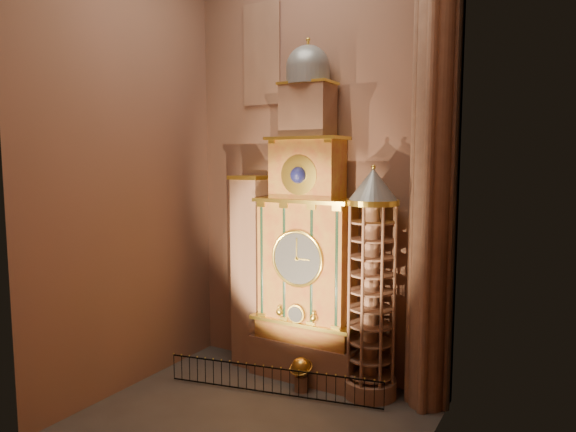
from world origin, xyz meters
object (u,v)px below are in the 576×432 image
Objects in this scene: astronomical_clock at (307,248)px; celestial_globe at (301,371)px; iron_railing at (272,381)px; portrait_tower at (250,271)px; stair_turret at (371,285)px.

astronomical_clock is 10.15× the size of celestial_globe.
astronomical_clock is 1.64× the size of iron_railing.
celestial_globe reaches higher than iron_railing.
portrait_tower is 0.94× the size of stair_turret.
celestial_globe is (0.51, -1.54, -5.69)m from astronomical_clock.
stair_turret is 6.57× the size of celestial_globe.
iron_railing is at bearing -132.10° from celestial_globe.
astronomical_clock is 3.73m from portrait_tower.
stair_turret is at bearing 23.07° from celestial_globe.
astronomical_clock reaches higher than celestial_globe.
astronomical_clock is 1.64× the size of portrait_tower.
iron_railing is at bearing -99.75° from astronomical_clock.
portrait_tower is at bearing 158.35° from celestial_globe.
astronomical_clock reaches higher than portrait_tower.
stair_turret is 5.37m from celestial_globe.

